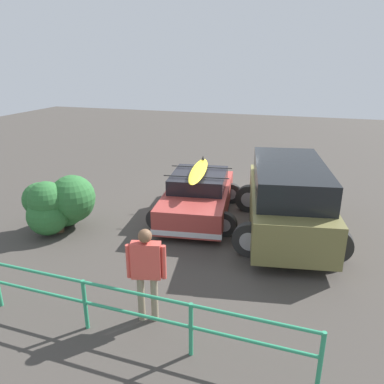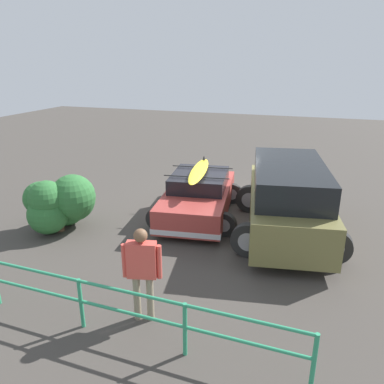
{
  "view_description": "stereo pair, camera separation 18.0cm",
  "coord_description": "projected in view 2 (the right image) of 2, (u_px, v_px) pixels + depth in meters",
  "views": [
    {
      "loc": [
        -2.69,
        10.65,
        4.46
      ],
      "look_at": [
        0.28,
        1.21,
        0.95
      ],
      "focal_mm": 35.0,
      "sensor_mm": 36.0,
      "label": 1
    },
    {
      "loc": [
        -2.86,
        10.6,
        4.46
      ],
      "look_at": [
        0.28,
        1.21,
        0.95
      ],
      "focal_mm": 35.0,
      "sensor_mm": 36.0,
      "label": 2
    }
  ],
  "objects": [
    {
      "name": "bush_near_left",
      "position": [
        62.0,
        202.0,
        10.18
      ],
      "size": [
        1.89,
        1.78,
        1.56
      ],
      "color": "brown",
      "rests_on": "ground"
    },
    {
      "name": "person_bystander",
      "position": [
        142.0,
        267.0,
        6.47
      ],
      "size": [
        0.68,
        0.32,
        1.79
      ],
      "color": "gray",
      "rests_on": "ground"
    },
    {
      "name": "ground_plane",
      "position": [
        212.0,
        209.0,
        11.82
      ],
      "size": [
        44.0,
        44.0,
        0.02
      ],
      "primitive_type": "cube",
      "color": "#423D38",
      "rests_on": "ground"
    },
    {
      "name": "suv_car",
      "position": [
        287.0,
        198.0,
        9.85
      ],
      "size": [
        3.22,
        5.04,
        1.95
      ],
      "color": "brown",
      "rests_on": "ground"
    },
    {
      "name": "railing_fence",
      "position": [
        80.0,
        295.0,
        6.41
      ],
      "size": [
        7.78,
        0.3,
        0.96
      ],
      "color": "#2D9366",
      "rests_on": "ground"
    },
    {
      "name": "sedan_car",
      "position": [
        199.0,
        195.0,
        11.18
      ],
      "size": [
        2.8,
        4.21,
        1.57
      ],
      "color": "#9E3833",
      "rests_on": "ground"
    }
  ]
}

